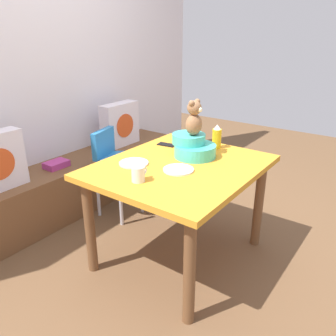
{
  "coord_description": "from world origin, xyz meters",
  "views": [
    {
      "loc": [
        -1.81,
        -1.21,
        1.59
      ],
      "look_at": [
        0.0,
        0.1,
        0.69
      ],
      "focal_mm": 36.78,
      "sensor_mm": 36.0,
      "label": 1
    }
  ],
  "objects_px": {
    "teddy_bear": "(194,119)",
    "dinner_plate_far": "(178,170)",
    "highchair": "(117,161)",
    "infant_seat_teal": "(193,147)",
    "ketchup_bottle": "(217,137)",
    "dinner_plate_near": "(134,163)",
    "book_stack": "(56,164)",
    "pillow_floral_right": "(120,125)",
    "coffee_mug": "(138,174)",
    "cell_phone": "(167,145)",
    "dining_table": "(180,179)"
  },
  "relations": [
    {
      "from": "infant_seat_teal",
      "to": "teddy_bear",
      "type": "bearing_deg",
      "value": -90.0
    },
    {
      "from": "infant_seat_teal",
      "to": "cell_phone",
      "type": "bearing_deg",
      "value": 72.92
    },
    {
      "from": "infant_seat_teal",
      "to": "dinner_plate_near",
      "type": "relative_size",
      "value": 1.65
    },
    {
      "from": "ketchup_bottle",
      "to": "book_stack",
      "type": "bearing_deg",
      "value": 113.71
    },
    {
      "from": "infant_seat_teal",
      "to": "coffee_mug",
      "type": "xyz_separation_m",
      "value": [
        -0.57,
        0.03,
        -0.02
      ]
    },
    {
      "from": "book_stack",
      "to": "teddy_bear",
      "type": "distance_m",
      "value": 1.37
    },
    {
      "from": "ketchup_bottle",
      "to": "cell_phone",
      "type": "relative_size",
      "value": 1.28
    },
    {
      "from": "ketchup_bottle",
      "to": "dinner_plate_far",
      "type": "xyz_separation_m",
      "value": [
        -0.55,
        -0.02,
        -0.08
      ]
    },
    {
      "from": "dining_table",
      "to": "dinner_plate_far",
      "type": "relative_size",
      "value": 5.8
    },
    {
      "from": "teddy_bear",
      "to": "dinner_plate_near",
      "type": "bearing_deg",
      "value": 146.41
    },
    {
      "from": "infant_seat_teal",
      "to": "dinner_plate_far",
      "type": "relative_size",
      "value": 1.65
    },
    {
      "from": "dining_table",
      "to": "teddy_bear",
      "type": "relative_size",
      "value": 4.64
    },
    {
      "from": "teddy_bear",
      "to": "book_stack",
      "type": "bearing_deg",
      "value": 103.56
    },
    {
      "from": "pillow_floral_right",
      "to": "dinner_plate_far",
      "type": "height_order",
      "value": "pillow_floral_right"
    },
    {
      "from": "teddy_bear",
      "to": "dinner_plate_far",
      "type": "xyz_separation_m",
      "value": [
        -0.29,
        -0.07,
        -0.27
      ]
    },
    {
      "from": "teddy_bear",
      "to": "coffee_mug",
      "type": "height_order",
      "value": "teddy_bear"
    },
    {
      "from": "ketchup_bottle",
      "to": "dinner_plate_near",
      "type": "distance_m",
      "value": 0.7
    },
    {
      "from": "teddy_bear",
      "to": "ketchup_bottle",
      "type": "height_order",
      "value": "teddy_bear"
    },
    {
      "from": "dining_table",
      "to": "ketchup_bottle",
      "type": "relative_size",
      "value": 6.27
    },
    {
      "from": "dining_table",
      "to": "teddy_bear",
      "type": "xyz_separation_m",
      "value": [
        0.19,
        0.02,
        0.38
      ]
    },
    {
      "from": "dining_table",
      "to": "ketchup_bottle",
      "type": "distance_m",
      "value": 0.49
    },
    {
      "from": "ketchup_bottle",
      "to": "pillow_floral_right",
      "type": "bearing_deg",
      "value": 79.0
    },
    {
      "from": "dining_table",
      "to": "cell_phone",
      "type": "distance_m",
      "value": 0.44
    },
    {
      "from": "teddy_bear",
      "to": "ketchup_bottle",
      "type": "distance_m",
      "value": 0.33
    },
    {
      "from": "book_stack",
      "to": "ketchup_bottle",
      "type": "distance_m",
      "value": 1.43
    },
    {
      "from": "book_stack",
      "to": "teddy_bear",
      "type": "xyz_separation_m",
      "value": [
        0.3,
        -1.23,
        0.53
      ]
    },
    {
      "from": "pillow_floral_right",
      "to": "infant_seat_teal",
      "type": "xyz_separation_m",
      "value": [
        -0.51,
        -1.21,
        0.13
      ]
    },
    {
      "from": "cell_phone",
      "to": "dinner_plate_near",
      "type": "bearing_deg",
      "value": 179.74
    },
    {
      "from": "pillow_floral_right",
      "to": "coffee_mug",
      "type": "relative_size",
      "value": 3.67
    },
    {
      "from": "highchair",
      "to": "dinner_plate_far",
      "type": "xyz_separation_m",
      "value": [
        -0.3,
        -0.86,
        0.22
      ]
    },
    {
      "from": "highchair",
      "to": "infant_seat_teal",
      "type": "relative_size",
      "value": 2.39
    },
    {
      "from": "dinner_plate_near",
      "to": "dinner_plate_far",
      "type": "distance_m",
      "value": 0.32
    },
    {
      "from": "dining_table",
      "to": "dinner_plate_near",
      "type": "height_order",
      "value": "dinner_plate_near"
    },
    {
      "from": "cell_phone",
      "to": "coffee_mug",
      "type": "bearing_deg",
      "value": -165.17
    },
    {
      "from": "highchair",
      "to": "dinner_plate_near",
      "type": "height_order",
      "value": "highchair"
    },
    {
      "from": "book_stack",
      "to": "ketchup_bottle",
      "type": "bearing_deg",
      "value": -66.29
    },
    {
      "from": "pillow_floral_right",
      "to": "teddy_bear",
      "type": "bearing_deg",
      "value": -112.78
    },
    {
      "from": "pillow_floral_right",
      "to": "dinner_plate_near",
      "type": "bearing_deg",
      "value": -132.31
    },
    {
      "from": "dining_table",
      "to": "ketchup_bottle",
      "type": "xyz_separation_m",
      "value": [
        0.45,
        -0.03,
        0.19
      ]
    },
    {
      "from": "book_stack",
      "to": "dinner_plate_far",
      "type": "bearing_deg",
      "value": -89.6
    },
    {
      "from": "pillow_floral_right",
      "to": "dinner_plate_near",
      "type": "distance_m",
      "value": 1.3
    },
    {
      "from": "pillow_floral_right",
      "to": "infant_seat_teal",
      "type": "distance_m",
      "value": 1.31
    },
    {
      "from": "dinner_plate_far",
      "to": "book_stack",
      "type": "bearing_deg",
      "value": 90.4
    },
    {
      "from": "infant_seat_teal",
      "to": "dinner_plate_far",
      "type": "xyz_separation_m",
      "value": [
        -0.29,
        -0.07,
        -0.07
      ]
    },
    {
      "from": "highchair",
      "to": "dinner_plate_near",
      "type": "relative_size",
      "value": 3.95
    },
    {
      "from": "teddy_bear",
      "to": "dinner_plate_near",
      "type": "height_order",
      "value": "teddy_bear"
    },
    {
      "from": "dining_table",
      "to": "book_stack",
      "type": "bearing_deg",
      "value": 94.79
    },
    {
      "from": "ketchup_bottle",
      "to": "dinner_plate_far",
      "type": "relative_size",
      "value": 0.92
    },
    {
      "from": "coffee_mug",
      "to": "highchair",
      "type": "bearing_deg",
      "value": 52.4
    },
    {
      "from": "pillow_floral_right",
      "to": "dinner_plate_near",
      "type": "height_order",
      "value": "pillow_floral_right"
    }
  ]
}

